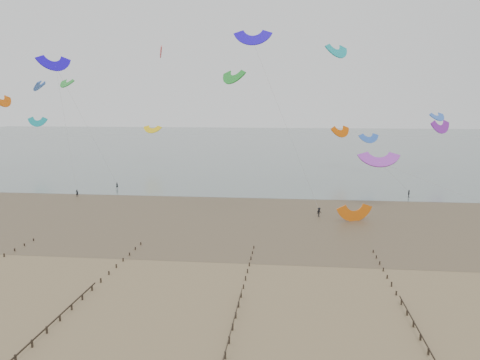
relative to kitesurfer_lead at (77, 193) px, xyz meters
The scene contains 7 objects.
ground 62.73m from the kitesurfer_lead, 48.95° to the right, with size 500.00×500.00×0.00m, color brown.
sea_and_shore 39.30m from the kitesurfer_lead, 19.17° to the right, with size 500.00×665.00×0.03m.
groynes 80.28m from the kitesurfer_lead, 55.74° to the right, with size 72.16×50.16×1.00m.
kitesurfer_lead is the anchor object (origin of this frame).
kitesurfers 82.46m from the kitesurfer_lead, ahead, with size 113.50×25.85×1.82m.
grounded_kite 64.95m from the kitesurfer_lead, 14.56° to the right, with size 6.17×3.23×4.70m, color orange, non-canonical shape.
kites_airborne 53.23m from the kitesurfer_lead, 55.38° to the left, with size 211.50×112.37×41.29m.
Camera 1 is at (9.45, -57.23, 22.40)m, focal length 35.00 mm.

